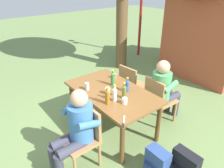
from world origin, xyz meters
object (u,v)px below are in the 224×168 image
object	(u,v)px
cup_steel	(87,86)
cup_terracotta	(115,76)
backpack_by_near_side	(184,168)
brick_kiosk	(216,22)
chair_far_right	(158,98)
bottle_green	(113,79)
chair_near_right	(84,135)
person_in_plaid_shirt	(164,88)
bottle_olive	(124,92)
bottle_amber	(107,96)
table_knife	(124,122)
person_in_white_shirt	(76,128)
cup_white	(125,101)
cup_glass	(108,91)
bottle_clear	(115,94)
chair_far_left	(131,84)
bottle_blue	(127,86)
dining_table	(112,96)
backpack_by_far_side	(156,164)

from	to	relation	value
cup_steel	cup_terracotta	bearing A→B (deg)	94.91
backpack_by_near_side	brick_kiosk	size ratio (longest dim) A/B	0.18
chair_far_right	bottle_green	xyz separation A→B (m)	(-0.49, -0.62, 0.38)
chair_near_right	cup_steel	distance (m)	0.84
person_in_plaid_shirt	bottle_olive	size ratio (longest dim) A/B	4.46
chair_far_right	backpack_by_near_side	xyz separation A→B (m)	(1.05, -0.69, -0.26)
bottle_amber	table_knife	bearing A→B (deg)	-12.47
person_in_white_shirt	bottle_green	distance (m)	1.12
cup_terracotta	cup_steel	distance (m)	0.61
cup_steel	table_knife	world-z (taller)	cup_steel
person_in_white_shirt	bottle_amber	size ratio (longest dim) A/B	4.20
chair_near_right	bottle_olive	world-z (taller)	bottle_olive
person_in_white_shirt	cup_white	distance (m)	0.78
cup_glass	cup_white	size ratio (longest dim) A/B	1.09
person_in_plaid_shirt	brick_kiosk	xyz separation A→B (m)	(-0.66, 2.68, 0.69)
bottle_clear	bottle_amber	xyz separation A→B (m)	(0.00, -0.13, 0.01)
backpack_by_near_side	bottle_amber	bearing A→B (deg)	-163.19
chair_near_right	table_knife	xyz separation A→B (m)	(0.38, 0.36, 0.27)
chair_far_left	bottle_amber	distance (m)	1.25
bottle_green	bottle_clear	bearing A→B (deg)	-35.25
bottle_blue	cup_steel	world-z (taller)	bottle_blue
chair_far_right	cup_white	world-z (taller)	chair_far_right
chair_far_left	cup_glass	distance (m)	0.99
person_in_plaid_shirt	bottle_blue	bearing A→B (deg)	-104.93
table_knife	brick_kiosk	world-z (taller)	brick_kiosk
bottle_amber	cup_steel	bearing A→B (deg)	-179.56
dining_table	chair_far_left	world-z (taller)	chair_far_left
bottle_amber	backpack_by_far_side	bearing A→B (deg)	8.39
person_in_plaid_shirt	brick_kiosk	world-z (taller)	brick_kiosk
chair_near_right	person_in_white_shirt	distance (m)	0.20
backpack_by_near_side	chair_far_left	bearing A→B (deg)	158.28
bottle_blue	cup_glass	bearing A→B (deg)	-114.83
backpack_by_near_side	brick_kiosk	bearing A→B (deg)	116.11
person_in_white_shirt	brick_kiosk	distance (m)	4.49
cup_steel	backpack_by_near_side	distance (m)	1.80
table_knife	backpack_by_far_side	xyz separation A→B (m)	(0.40, 0.23, -0.54)
dining_table	chair_near_right	distance (m)	0.84
table_knife	brick_kiosk	xyz separation A→B (m)	(-1.04, 3.92, 0.60)
chair_near_right	bottle_clear	world-z (taller)	bottle_clear
bottle_blue	brick_kiosk	bearing A→B (deg)	98.05
cup_steel	backpack_by_far_side	bearing A→B (deg)	5.40
chair_far_right	cup_steel	world-z (taller)	chair_far_right
chair_far_right	cup_white	size ratio (longest dim) A/B	9.83
chair_far_right	person_in_white_shirt	bearing A→B (deg)	-89.86
cup_terracotta	table_knife	bearing A→B (deg)	-33.93
bottle_clear	bottle_blue	xyz separation A→B (m)	(-0.09, 0.33, -0.01)
bottle_clear	brick_kiosk	distance (m)	3.76
person_in_white_shirt	chair_far_left	bearing A→B (deg)	113.12
person_in_white_shirt	bottle_green	size ratio (longest dim) A/B	4.25
dining_table	table_knife	world-z (taller)	table_knife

